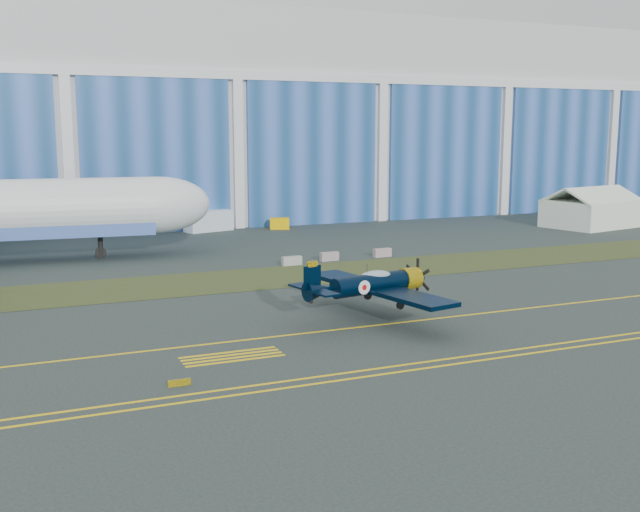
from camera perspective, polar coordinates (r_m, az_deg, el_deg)
name	(u,v)px	position (r m, az deg, el deg)	size (l,w,h in m)	color
ground	(425,302)	(59.09, 7.98, -3.46)	(260.00, 260.00, 0.00)	#2E3936
grass_median	(348,271)	(71.18, 2.18, -1.15)	(260.00, 10.00, 0.02)	#475128
hangar	(197,120)	(124.70, -9.35, 10.17)	(220.00, 45.70, 30.00)	silver
taxiway_centreline	(461,316)	(54.98, 10.67, -4.49)	(200.00, 0.20, 0.02)	yellow
edge_line_near	(549,351)	(47.67, 17.05, -6.92)	(80.00, 0.20, 0.02)	yellow
edge_line_far	(538,346)	(48.41, 16.28, -6.63)	(80.00, 0.20, 0.02)	yellow
hold_short_ladder	(232,356)	(44.79, -6.72, -7.61)	(6.00, 2.40, 0.02)	yellow
guard_board_left	(179,383)	(40.22, -10.67, -9.47)	(1.20, 0.15, 0.35)	yellow
warbird	(371,284)	(52.27, 3.87, -2.14)	(13.88, 15.77, 4.11)	black
tent	(591,207)	(110.88, 19.97, 3.55)	(13.72, 11.19, 5.65)	white
shipping_container	(208,221)	(101.00, -8.49, 2.67)	(6.35, 2.54, 2.75)	silver
tug	(280,223)	(102.25, -3.10, 2.49)	(2.59, 1.62, 1.51)	#ECB900
barrier_a	(292,261)	(74.25, -2.16, -0.37)	(2.00, 0.60, 0.90)	#959E9A
barrier_b	(329,256)	(76.83, 0.71, -0.04)	(2.00, 0.60, 0.90)	gray
barrier_c	(382,253)	(79.52, 4.77, 0.25)	(2.00, 0.60, 0.90)	#A0888D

